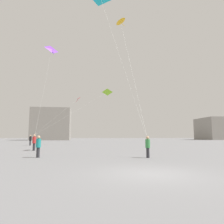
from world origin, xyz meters
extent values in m
plane|color=slate|center=(0.00, 0.00, 0.00)|extent=(300.00, 300.00, 0.00)
cylinder|color=#2D2D33|center=(-13.13, 27.06, 0.40)|extent=(0.26, 0.26, 0.80)
cylinder|color=black|center=(-13.13, 27.06, 1.15)|extent=(0.38, 0.38, 0.70)
sphere|color=tan|center=(-13.13, 27.06, 1.63)|extent=(0.26, 0.26, 0.26)
cylinder|color=#2D2D33|center=(-8.89, 14.33, 0.40)|extent=(0.26, 0.26, 0.80)
cylinder|color=red|center=(-8.89, 14.33, 1.14)|extent=(0.38, 0.38, 0.69)
sphere|color=tan|center=(-8.89, 14.33, 1.62)|extent=(0.26, 0.26, 0.26)
cylinder|color=#2D2D33|center=(1.51, 6.14, 0.36)|extent=(0.23, 0.23, 0.72)
cylinder|color=#388C47|center=(1.51, 6.14, 1.03)|extent=(0.34, 0.34, 0.62)
sphere|color=tan|center=(1.51, 6.14, 1.46)|extent=(0.23, 0.23, 0.23)
cylinder|color=#2D2D33|center=(-6.53, 7.06, 0.37)|extent=(0.24, 0.24, 0.73)
cylinder|color=teal|center=(-6.53, 7.06, 1.05)|extent=(0.35, 0.35, 0.64)
sphere|color=tan|center=(-6.53, 7.06, 1.49)|extent=(0.24, 0.24, 0.24)
pyramid|color=red|center=(-5.32, 28.74, 8.55)|extent=(0.84, 1.07, 0.43)
sphere|color=red|center=(-5.44, 28.76, 8.31)|extent=(0.10, 0.10, 0.10)
sphere|color=red|center=(-5.58, 28.78, 8.10)|extent=(0.10, 0.10, 0.10)
sphere|color=red|center=(-5.72, 28.80, 7.89)|extent=(0.10, 0.10, 0.10)
cylinder|color=silver|center=(-9.22, 27.90, 4.91)|extent=(7.84, 1.71, 7.23)
pyramid|color=purple|center=(-7.54, 15.03, 11.83)|extent=(1.34, 1.33, 0.81)
sphere|color=purple|center=(-7.45, 14.96, 11.61)|extent=(0.10, 0.10, 0.10)
sphere|color=purple|center=(-7.35, 14.86, 11.40)|extent=(0.10, 0.10, 0.10)
sphere|color=purple|center=(-7.25, 14.77, 11.19)|extent=(0.10, 0.10, 0.10)
cylinder|color=silver|center=(-8.22, 14.69, 6.56)|extent=(1.35, 0.74, 10.52)
pyramid|color=#8CD12D|center=(0.13, 30.36, 10.14)|extent=(1.58, 0.64, 0.93)
sphere|color=#8CD12D|center=(0.10, 30.20, 9.92)|extent=(0.10, 0.10, 0.10)
sphere|color=#8CD12D|center=(0.07, 30.06, 9.71)|extent=(0.10, 0.10, 0.10)
sphere|color=#8CD12D|center=(0.04, 29.92, 9.50)|extent=(0.10, 0.10, 0.10)
cylinder|color=silver|center=(-6.50, 28.70, 5.71)|extent=(13.26, 3.29, 8.84)
sphere|color=#1EB2C6|center=(-1.76, 8.23, 13.66)|extent=(0.10, 0.10, 0.10)
sphere|color=#1EB2C6|center=(-1.63, 8.18, 13.45)|extent=(0.10, 0.10, 0.10)
cylinder|color=silver|center=(-0.25, 7.23, 7.69)|extent=(3.55, 2.20, 12.78)
cone|color=yellow|center=(0.46, 13.02, 14.66)|extent=(1.17, 1.26, 0.73)
sphere|color=yellow|center=(0.59, 12.98, 14.45)|extent=(0.10, 0.10, 0.10)
sphere|color=yellow|center=(0.73, 12.93, 14.24)|extent=(0.10, 0.10, 0.10)
sphere|color=yellow|center=(0.86, 12.88, 14.03)|extent=(0.10, 0.10, 0.10)
cylinder|color=silver|center=(0.99, 9.58, 7.98)|extent=(1.07, 6.90, 13.37)
cube|color=gray|center=(-19.00, 72.39, 6.16)|extent=(14.93, 9.85, 12.32)
cube|color=gray|center=(53.00, 76.73, 4.75)|extent=(16.17, 15.39, 9.50)
camera|label=1|loc=(-2.43, -8.57, 1.58)|focal=32.49mm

